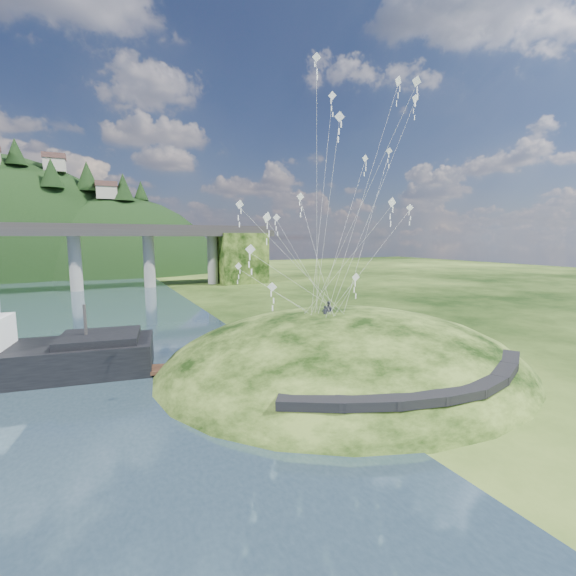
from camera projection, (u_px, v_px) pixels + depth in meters
name	position (u px, v px, depth m)	size (l,w,h in m)	color
ground	(277.00, 385.00, 31.22)	(320.00, 320.00, 0.00)	black
grass_hill	(344.00, 378.00, 36.75)	(36.00, 32.00, 13.00)	black
footpath	(440.00, 385.00, 25.64)	(22.29, 5.84, 0.83)	black
bridge	(20.00, 248.00, 80.20)	(160.00, 11.00, 15.00)	#2D2B2B
wooden_dock	(211.00, 367.00, 34.29)	(13.26, 6.05, 0.95)	#3B2218
kite_flyers	(328.00, 302.00, 36.08)	(1.85, 1.72, 1.91)	#22232E
kite_swarm	(335.00, 171.00, 33.88)	(20.23, 14.96, 21.22)	silver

